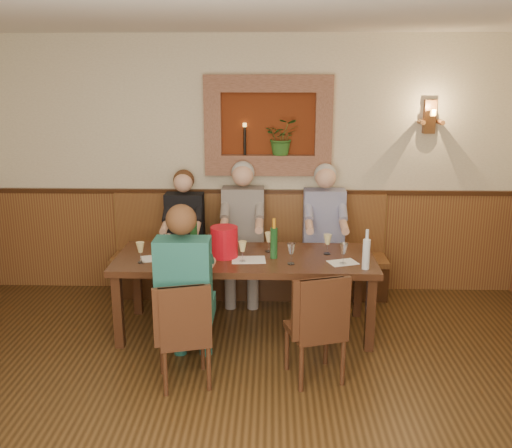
{
  "coord_description": "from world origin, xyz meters",
  "views": [
    {
      "loc": [
        0.24,
        -3.18,
        2.44
      ],
      "look_at": [
        0.1,
        1.9,
        1.05
      ],
      "focal_mm": 40.0,
      "sensor_mm": 36.0,
      "label": 1
    }
  ],
  "objects_px": {
    "bench": "(249,265)",
    "chair_near_right": "(315,348)",
    "person_chair_front": "(186,304)",
    "spittoon_bucket": "(224,242)",
    "person_bench_mid": "(243,243)",
    "chair_near_left": "(185,354)",
    "person_bench_right": "(324,245)",
    "person_bench_left": "(185,246)",
    "wine_bottle_green_a": "(274,242)",
    "wine_bottle_green_b": "(194,235)",
    "dining_table": "(245,264)",
    "water_bottle": "(366,253)"
  },
  "relations": [
    {
      "from": "bench",
      "to": "wine_bottle_green_a",
      "type": "xyz_separation_m",
      "value": [
        0.27,
        -0.98,
        0.58
      ]
    },
    {
      "from": "spittoon_bucket",
      "to": "dining_table",
      "type": "bearing_deg",
      "value": 4.1
    },
    {
      "from": "bench",
      "to": "chair_near_right",
      "type": "bearing_deg",
      "value": -71.53
    },
    {
      "from": "dining_table",
      "to": "person_bench_left",
      "type": "height_order",
      "value": "person_bench_left"
    },
    {
      "from": "person_bench_mid",
      "to": "wine_bottle_green_a",
      "type": "relative_size",
      "value": 3.97
    },
    {
      "from": "dining_table",
      "to": "person_bench_mid",
      "type": "bearing_deg",
      "value": 94.42
    },
    {
      "from": "dining_table",
      "to": "person_bench_left",
      "type": "xyz_separation_m",
      "value": [
        -0.7,
        0.84,
        -0.1
      ]
    },
    {
      "from": "person_bench_right",
      "to": "water_bottle",
      "type": "distance_m",
      "value": 1.21
    },
    {
      "from": "chair_near_right",
      "to": "person_bench_right",
      "type": "relative_size",
      "value": 0.63
    },
    {
      "from": "person_bench_left",
      "to": "person_bench_mid",
      "type": "relative_size",
      "value": 0.94
    },
    {
      "from": "dining_table",
      "to": "chair_near_right",
      "type": "relative_size",
      "value": 2.6
    },
    {
      "from": "person_bench_left",
      "to": "wine_bottle_green_b",
      "type": "height_order",
      "value": "person_bench_left"
    },
    {
      "from": "person_bench_left",
      "to": "water_bottle",
      "type": "bearing_deg",
      "value": -33.07
    },
    {
      "from": "dining_table",
      "to": "wine_bottle_green_b",
      "type": "distance_m",
      "value": 0.57
    },
    {
      "from": "bench",
      "to": "person_chair_front",
      "type": "height_order",
      "value": "person_chair_front"
    },
    {
      "from": "dining_table",
      "to": "chair_near_right",
      "type": "height_order",
      "value": "chair_near_right"
    },
    {
      "from": "bench",
      "to": "chair_near_right",
      "type": "xyz_separation_m",
      "value": [
        0.6,
        -1.81,
        -0.06
      ]
    },
    {
      "from": "bench",
      "to": "chair_near_left",
      "type": "height_order",
      "value": "bench"
    },
    {
      "from": "chair_near_left",
      "to": "person_bench_mid",
      "type": "height_order",
      "value": "person_bench_mid"
    },
    {
      "from": "bench",
      "to": "spittoon_bucket",
      "type": "bearing_deg",
      "value": -101.36
    },
    {
      "from": "spittoon_bucket",
      "to": "bench",
      "type": "bearing_deg",
      "value": 78.64
    },
    {
      "from": "person_bench_mid",
      "to": "water_bottle",
      "type": "bearing_deg",
      "value": -45.38
    },
    {
      "from": "dining_table",
      "to": "person_chair_front",
      "type": "distance_m",
      "value": 0.9
    },
    {
      "from": "person_chair_front",
      "to": "water_bottle",
      "type": "bearing_deg",
      "value": 17.13
    },
    {
      "from": "bench",
      "to": "wine_bottle_green_a",
      "type": "distance_m",
      "value": 1.17
    },
    {
      "from": "person_bench_right",
      "to": "spittoon_bucket",
      "type": "distance_m",
      "value": 1.34
    },
    {
      "from": "chair_near_left",
      "to": "water_bottle",
      "type": "height_order",
      "value": "water_bottle"
    },
    {
      "from": "bench",
      "to": "water_bottle",
      "type": "bearing_deg",
      "value": -49.62
    },
    {
      "from": "dining_table",
      "to": "chair_near_left",
      "type": "bearing_deg",
      "value": -114.26
    },
    {
      "from": "chair_near_right",
      "to": "person_chair_front",
      "type": "bearing_deg",
      "value": 157.9
    },
    {
      "from": "bench",
      "to": "person_bench_left",
      "type": "relative_size",
      "value": 2.14
    },
    {
      "from": "person_bench_mid",
      "to": "person_bench_right",
      "type": "distance_m",
      "value": 0.87
    },
    {
      "from": "wine_bottle_green_b",
      "to": "person_bench_mid",
      "type": "bearing_deg",
      "value": 57.23
    },
    {
      "from": "person_bench_right",
      "to": "water_bottle",
      "type": "xyz_separation_m",
      "value": [
        0.26,
        -1.15,
        0.28
      ]
    },
    {
      "from": "spittoon_bucket",
      "to": "person_bench_mid",
      "type": "bearing_deg",
      "value": 81.45
    },
    {
      "from": "dining_table",
      "to": "spittoon_bucket",
      "type": "distance_m",
      "value": 0.29
    },
    {
      "from": "chair_near_right",
      "to": "wine_bottle_green_a",
      "type": "distance_m",
      "value": 1.1
    },
    {
      "from": "dining_table",
      "to": "bench",
      "type": "bearing_deg",
      "value": 90.0
    },
    {
      "from": "person_bench_left",
      "to": "wine_bottle_green_a",
      "type": "xyz_separation_m",
      "value": [
        0.97,
        -0.87,
        0.32
      ]
    },
    {
      "from": "bench",
      "to": "person_bench_mid",
      "type": "distance_m",
      "value": 0.32
    },
    {
      "from": "person_chair_front",
      "to": "wine_bottle_green_a",
      "type": "distance_m",
      "value": 1.07
    },
    {
      "from": "bench",
      "to": "chair_near_left",
      "type": "xyz_separation_m",
      "value": [
        -0.44,
        -1.91,
        -0.07
      ]
    },
    {
      "from": "dining_table",
      "to": "wine_bottle_green_a",
      "type": "distance_m",
      "value": 0.35
    },
    {
      "from": "chair_near_left",
      "to": "person_bench_right",
      "type": "distance_m",
      "value": 2.22
    },
    {
      "from": "person_chair_front",
      "to": "person_bench_mid",
      "type": "bearing_deg",
      "value": 76.84
    },
    {
      "from": "dining_table",
      "to": "wine_bottle_green_a",
      "type": "bearing_deg",
      "value": -7.79
    },
    {
      "from": "person_bench_left",
      "to": "wine_bottle_green_b",
      "type": "xyz_separation_m",
      "value": [
        0.2,
        -0.68,
        0.33
      ]
    },
    {
      "from": "bench",
      "to": "spittoon_bucket",
      "type": "distance_m",
      "value": 1.13
    },
    {
      "from": "dining_table",
      "to": "person_bench_right",
      "type": "xyz_separation_m",
      "value": [
        0.81,
        0.84,
        -0.06
      ]
    },
    {
      "from": "dining_table",
      "to": "person_bench_right",
      "type": "bearing_deg",
      "value": 45.93
    }
  ]
}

